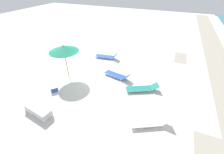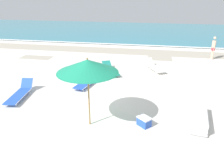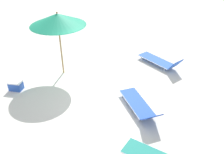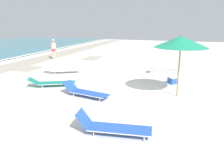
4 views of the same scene
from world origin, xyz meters
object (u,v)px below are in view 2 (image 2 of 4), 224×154
sun_lounger_under_umbrella (87,81)px  cooler_box (144,121)px  sun_lounger_near_water_left (20,93)px  beachgoer_wading_adult (214,47)px  beach_umbrella (88,66)px  lounger_stack (198,117)px  sun_lounger_near_water_right (154,67)px  sun_lounger_beside_umbrella (110,69)px

sun_lounger_under_umbrella → cooler_box: sun_lounger_under_umbrella is taller
sun_lounger_near_water_left → beachgoer_wading_adult: (10.73, 8.88, 0.78)m
sun_lounger_under_umbrella → beachgoer_wading_adult: size_ratio=1.27×
beachgoer_wading_adult → beach_umbrella: bearing=-39.1°
lounger_stack → sun_lounger_near_water_right: bearing=114.3°
sun_lounger_under_umbrella → cooler_box: size_ratio=3.69×
beach_umbrella → sun_lounger_beside_umbrella: (-0.39, 6.03, -2.16)m
beach_umbrella → sun_lounger_under_umbrella: beach_umbrella is taller
sun_lounger_under_umbrella → lounger_stack: bearing=-17.7°
sun_lounger_near_water_left → sun_lounger_under_umbrella: bearing=30.4°
sun_lounger_under_umbrella → sun_lounger_beside_umbrella: bearing=79.8°
beach_umbrella → sun_lounger_beside_umbrella: 6.42m
sun_lounger_beside_umbrella → beachgoer_wading_adult: (7.12, 4.49, 0.80)m
beach_umbrella → sun_lounger_beside_umbrella: bearing=93.7°
beach_umbrella → sun_lounger_near_water_left: size_ratio=1.20×
sun_lounger_near_water_right → lounger_stack: bearing=-102.1°
sun_lounger_under_umbrella → sun_lounger_near_water_right: 4.90m
beach_umbrella → cooler_box: size_ratio=4.38×
sun_lounger_under_umbrella → sun_lounger_beside_umbrella: sun_lounger_under_umbrella is taller
sun_lounger_beside_umbrella → beach_umbrella: bearing=-113.4°
sun_lounger_under_umbrella → sun_lounger_near_water_left: (-2.75, -2.15, 0.01)m
lounger_stack → sun_lounger_near_water_left: bearing=-176.8°
beach_umbrella → sun_lounger_near_water_left: (-4.01, 1.65, -2.14)m
sun_lounger_near_water_right → sun_lounger_beside_umbrella: bearing=173.5°
beachgoer_wading_adult → cooler_box: beachgoer_wading_adult is taller
sun_lounger_near_water_right → beachgoer_wading_adult: 5.60m
sun_lounger_beside_umbrella → sun_lounger_near_water_right: 2.96m
sun_lounger_under_umbrella → sun_lounger_beside_umbrella: size_ratio=0.97×
sun_lounger_beside_umbrella → cooler_box: sun_lounger_beside_umbrella is taller
beach_umbrella → beachgoer_wading_adult: bearing=57.4°
lounger_stack → cooler_box: (-2.05, -0.57, -0.06)m
beach_umbrella → sun_lounger_near_water_right: bearing=71.6°
sun_lounger_beside_umbrella → beachgoer_wading_adult: 8.45m
sun_lounger_under_umbrella → beachgoer_wading_adult: beachgoer_wading_adult is taller
sun_lounger_near_water_left → cooler_box: size_ratio=3.66×
lounger_stack → beachgoer_wading_adult: (2.62, 9.66, 0.75)m
beach_umbrella → beachgoer_wading_adult: 12.56m
sun_lounger_near_water_left → cooler_box: bearing=-20.2°
beach_umbrella → sun_lounger_near_water_right: 7.79m
sun_lounger_under_umbrella → cooler_box: 4.83m
sun_lounger_beside_umbrella → sun_lounger_near_water_right: bearing=-5.9°
lounger_stack → sun_lounger_beside_umbrella: 6.85m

